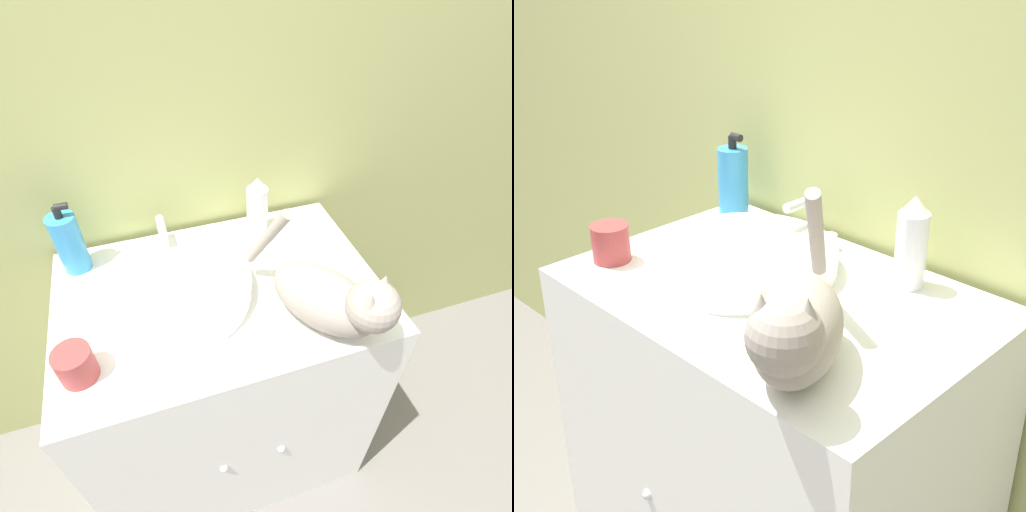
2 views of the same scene
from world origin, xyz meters
TOP-DOWN VIEW (x-y plane):
  - ground_plane at (0.00, 0.00)m, footprint 8.00×8.00m
  - wall_back at (0.00, 0.61)m, footprint 6.00×0.05m
  - vanity_cabinet at (0.00, 0.28)m, footprint 0.84×0.58m
  - sink_basin at (-0.11, 0.30)m, footprint 0.39×0.39m
  - faucet at (-0.11, 0.50)m, footprint 0.14×0.10m
  - cat at (0.23, 0.10)m, footprint 0.28×0.38m
  - soap_bottle at (-0.35, 0.49)m, footprint 0.07×0.07m
  - spray_bottle at (0.17, 0.49)m, footprint 0.06×0.06m
  - cup at (-0.35, 0.13)m, footprint 0.08×0.08m

SIDE VIEW (x-z plane):
  - ground_plane at x=0.00m, z-range 0.00..0.00m
  - vanity_cabinet at x=0.00m, z-range 0.00..0.88m
  - sink_basin at x=-0.11m, z-range 0.88..0.93m
  - cup at x=-0.35m, z-range 0.88..0.96m
  - faucet at x=-0.11m, z-range 0.87..0.98m
  - cat at x=0.23m, z-range 0.83..1.10m
  - soap_bottle at x=-0.35m, z-range 0.86..1.07m
  - spray_bottle at x=0.17m, z-range 0.88..1.07m
  - wall_back at x=0.00m, z-range 0.00..2.50m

